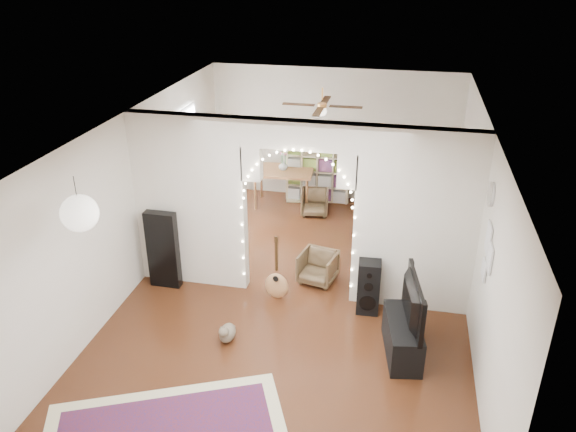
% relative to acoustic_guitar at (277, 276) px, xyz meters
% --- Properties ---
extents(floor, '(7.50, 7.50, 0.00)m').
position_rel_acoustic_guitar_xyz_m(floor, '(0.28, 0.25, -0.39)').
color(floor, black).
rests_on(floor, ground).
extents(ceiling, '(5.00, 7.50, 0.02)m').
position_rel_acoustic_guitar_xyz_m(ceiling, '(0.28, 0.25, 2.31)').
color(ceiling, white).
rests_on(ceiling, wall_back).
extents(wall_back, '(5.00, 0.02, 2.70)m').
position_rel_acoustic_guitar_xyz_m(wall_back, '(0.28, 4.00, 0.96)').
color(wall_back, silver).
rests_on(wall_back, floor).
extents(wall_front, '(5.00, 0.02, 2.70)m').
position_rel_acoustic_guitar_xyz_m(wall_front, '(0.28, -3.50, 0.96)').
color(wall_front, silver).
rests_on(wall_front, floor).
extents(wall_left, '(0.02, 7.50, 2.70)m').
position_rel_acoustic_guitar_xyz_m(wall_left, '(-2.22, 0.25, 0.96)').
color(wall_left, silver).
rests_on(wall_left, floor).
extents(wall_right, '(0.02, 7.50, 2.70)m').
position_rel_acoustic_guitar_xyz_m(wall_right, '(2.78, 0.25, 0.96)').
color(wall_right, silver).
rests_on(wall_right, floor).
extents(divider_wall, '(5.00, 0.20, 2.70)m').
position_rel_acoustic_guitar_xyz_m(divider_wall, '(0.28, 0.25, 1.04)').
color(divider_wall, silver).
rests_on(divider_wall, floor).
extents(fairy_lights, '(1.64, 0.04, 1.60)m').
position_rel_acoustic_guitar_xyz_m(fairy_lights, '(0.28, 0.12, 1.16)').
color(fairy_lights, '#FFEABF').
rests_on(fairy_lights, divider_wall).
extents(window, '(0.04, 1.20, 1.40)m').
position_rel_acoustic_guitar_xyz_m(window, '(-2.19, 2.05, 1.11)').
color(window, white).
rests_on(window, wall_left).
extents(wall_clock, '(0.03, 0.31, 0.31)m').
position_rel_acoustic_guitar_xyz_m(wall_clock, '(2.76, -0.35, 1.71)').
color(wall_clock, white).
rests_on(wall_clock, wall_right).
extents(picture_frames, '(0.02, 0.50, 0.70)m').
position_rel_acoustic_guitar_xyz_m(picture_frames, '(2.76, -0.75, 1.11)').
color(picture_frames, white).
rests_on(picture_frames, wall_right).
extents(paper_lantern, '(0.40, 0.40, 0.40)m').
position_rel_acoustic_guitar_xyz_m(paper_lantern, '(-1.62, -2.15, 1.86)').
color(paper_lantern, white).
rests_on(paper_lantern, ceiling).
extents(ceiling_fan, '(1.10, 1.10, 0.30)m').
position_rel_acoustic_guitar_xyz_m(ceiling_fan, '(0.28, 2.25, 2.01)').
color(ceiling_fan, '#C68942').
rests_on(ceiling_fan, ceiling).
extents(guitar_case, '(0.48, 0.17, 1.25)m').
position_rel_acoustic_guitar_xyz_m(guitar_case, '(-1.78, 0.00, 0.24)').
color(guitar_case, black).
rests_on(guitar_case, floor).
extents(acoustic_guitar, '(0.38, 0.24, 0.89)m').
position_rel_acoustic_guitar_xyz_m(acoustic_guitar, '(0.00, 0.00, 0.00)').
color(acoustic_guitar, tan).
rests_on(acoustic_guitar, floor).
extents(tabby_cat, '(0.22, 0.49, 0.33)m').
position_rel_acoustic_guitar_xyz_m(tabby_cat, '(-0.42, -1.14, -0.25)').
color(tabby_cat, brown).
rests_on(tabby_cat, floor).
extents(floor_speaker, '(0.33, 0.30, 0.82)m').
position_rel_acoustic_guitar_xyz_m(floor_speaker, '(1.36, -0.06, 0.02)').
color(floor_speaker, black).
rests_on(floor_speaker, floor).
extents(media_console, '(0.56, 1.05, 0.50)m').
position_rel_acoustic_guitar_xyz_m(media_console, '(1.88, -0.91, -0.14)').
color(media_console, black).
rests_on(media_console, floor).
extents(tv, '(0.32, 1.08, 0.62)m').
position_rel_acoustic_guitar_xyz_m(tv, '(1.88, -0.91, 0.42)').
color(tv, black).
rests_on(tv, media_console).
extents(bookcase, '(1.32, 0.53, 1.33)m').
position_rel_acoustic_guitar_xyz_m(bookcase, '(0.01, 3.75, 0.28)').
color(bookcase, beige).
rests_on(bookcase, floor).
extents(dining_table, '(1.25, 0.87, 0.76)m').
position_rel_acoustic_guitar_xyz_m(dining_table, '(-0.65, 3.39, 0.30)').
color(dining_table, brown).
rests_on(dining_table, floor).
extents(flower_vase, '(0.19, 0.19, 0.19)m').
position_rel_acoustic_guitar_xyz_m(flower_vase, '(-0.65, 3.39, 0.46)').
color(flower_vase, white).
rests_on(flower_vase, dining_table).
extents(dining_chair_left, '(0.64, 0.65, 0.50)m').
position_rel_acoustic_guitar_xyz_m(dining_chair_left, '(0.52, 0.60, -0.14)').
color(dining_chair_left, brown).
rests_on(dining_chair_left, floor).
extents(dining_chair_right, '(0.58, 0.60, 0.49)m').
position_rel_acoustic_guitar_xyz_m(dining_chair_right, '(0.06, 3.06, -0.14)').
color(dining_chair_right, brown).
rests_on(dining_chair_right, floor).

